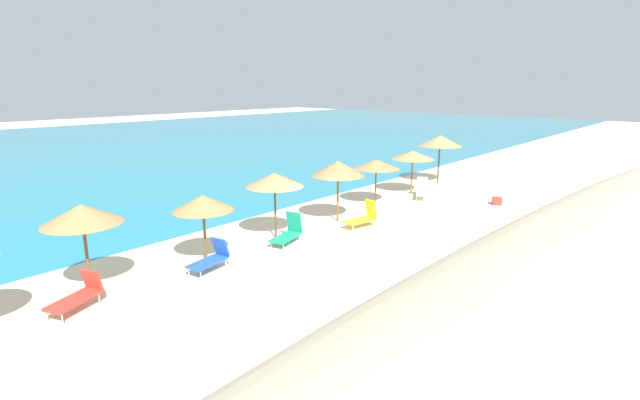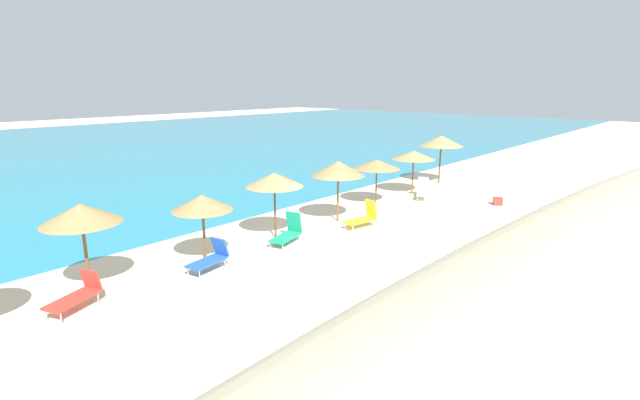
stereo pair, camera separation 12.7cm
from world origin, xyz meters
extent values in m
plane|color=beige|center=(0.00, 0.00, 0.00)|extent=(160.00, 160.00, 0.00)
cube|color=teal|center=(0.00, 35.23, 0.00)|extent=(160.00, 59.94, 0.01)
ellipsoid|color=beige|center=(2.91, -9.50, 1.49)|extent=(45.87, 9.18, 2.98)
cylinder|color=brown|center=(-8.49, 2.43, 1.18)|extent=(0.10, 0.10, 2.36)
cone|color=#9E7F4C|center=(-8.49, 2.43, 2.50)|extent=(2.23, 2.23, 0.58)
cylinder|color=brown|center=(-4.73, 1.97, 1.03)|extent=(0.09, 0.09, 2.07)
cone|color=#9E7F4C|center=(-4.73, 1.97, 2.19)|extent=(2.08, 2.08, 0.55)
cylinder|color=brown|center=(-1.21, 2.17, 1.15)|extent=(0.08, 0.08, 2.30)
cone|color=tan|center=(-1.21, 2.17, 2.43)|extent=(2.31, 2.31, 0.56)
cylinder|color=brown|center=(2.34, 1.82, 1.13)|extent=(0.09, 0.09, 2.27)
cone|color=#9E7F4C|center=(2.34, 1.82, 2.46)|extent=(2.41, 2.41, 0.68)
cylinder|color=brown|center=(6.07, 2.32, 1.01)|extent=(0.07, 0.07, 2.03)
cone|color=#9E7F4C|center=(6.07, 2.32, 2.12)|extent=(2.39, 2.39, 0.48)
cylinder|color=brown|center=(9.46, 2.17, 1.07)|extent=(0.10, 0.10, 2.14)
cone|color=tan|center=(9.46, 2.17, 2.23)|extent=(2.43, 2.43, 0.48)
cylinder|color=brown|center=(13.25, 2.47, 1.25)|extent=(0.10, 0.10, 2.49)
cone|color=tan|center=(13.25, 2.47, 2.68)|extent=(2.70, 2.70, 0.67)
cube|color=white|center=(8.73, 1.09, 0.33)|extent=(1.64, 1.23, 0.07)
cube|color=white|center=(9.39, 1.44, 0.71)|extent=(0.48, 0.61, 0.75)
cylinder|color=silver|center=(8.03, 0.99, 0.15)|extent=(0.04, 0.04, 0.30)
cylinder|color=silver|center=(8.26, 0.57, 0.15)|extent=(0.04, 0.04, 0.30)
cylinder|color=silver|center=(9.20, 1.62, 0.15)|extent=(0.04, 0.04, 0.30)
cylinder|color=silver|center=(9.43, 1.19, 0.15)|extent=(0.04, 0.04, 0.30)
cube|color=blue|center=(-5.17, 1.27, 0.34)|extent=(1.47, 0.85, 0.07)
cube|color=blue|center=(-4.53, 1.38, 0.69)|extent=(0.37, 0.66, 0.68)
cylinder|color=silver|center=(-5.80, 1.43, 0.15)|extent=(0.04, 0.04, 0.31)
cylinder|color=silver|center=(-5.71, 0.90, 0.15)|extent=(0.04, 0.04, 0.31)
cylinder|color=silver|center=(-4.64, 1.63, 0.15)|extent=(0.04, 0.04, 0.31)
cylinder|color=silver|center=(-4.55, 1.10, 0.15)|extent=(0.04, 0.04, 0.31)
cube|color=yellow|center=(2.15, 0.43, 0.33)|extent=(1.52, 0.85, 0.07)
cube|color=yellow|center=(2.82, 0.30, 0.75)|extent=(0.33, 0.63, 0.84)
cylinder|color=silver|center=(1.60, 0.79, 0.15)|extent=(0.04, 0.04, 0.29)
cylinder|color=silver|center=(1.51, 0.29, 0.15)|extent=(0.04, 0.04, 0.29)
cylinder|color=silver|center=(2.80, 0.56, 0.15)|extent=(0.04, 0.04, 0.29)
cylinder|color=silver|center=(2.71, 0.07, 0.15)|extent=(0.04, 0.04, 0.29)
cube|color=red|center=(-9.29, 1.64, 0.37)|extent=(1.59, 1.11, 0.07)
cube|color=red|center=(-8.64, 1.89, 0.68)|extent=(0.40, 0.65, 0.62)
cylinder|color=silver|center=(-9.97, 1.65, 0.17)|extent=(0.04, 0.04, 0.33)
cylinder|color=silver|center=(-9.77, 1.16, 0.17)|extent=(0.04, 0.04, 0.33)
cylinder|color=silver|center=(-8.80, 2.11, 0.17)|extent=(0.04, 0.04, 0.33)
cylinder|color=silver|center=(-8.61, 1.62, 0.17)|extent=(0.04, 0.04, 0.33)
cube|color=#199972|center=(-1.49, 1.31, 0.28)|extent=(1.58, 0.99, 0.07)
cube|color=#199972|center=(-0.82, 1.48, 0.72)|extent=(0.38, 0.69, 0.87)
cylinder|color=silver|center=(-2.17, 1.43, 0.12)|extent=(0.04, 0.04, 0.25)
cylinder|color=silver|center=(-2.03, 0.89, 0.12)|extent=(0.04, 0.04, 0.25)
cylinder|color=silver|center=(-0.96, 1.73, 0.12)|extent=(0.04, 0.04, 0.25)
cylinder|color=silver|center=(-0.82, 1.20, 0.12)|extent=(0.04, 0.04, 0.25)
cube|color=red|center=(10.17, -2.52, 0.20)|extent=(0.57, 0.58, 0.39)
camera|label=1|loc=(-13.59, -11.14, 6.09)|focal=26.15mm
camera|label=2|loc=(-13.51, -11.24, 6.09)|focal=26.15mm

